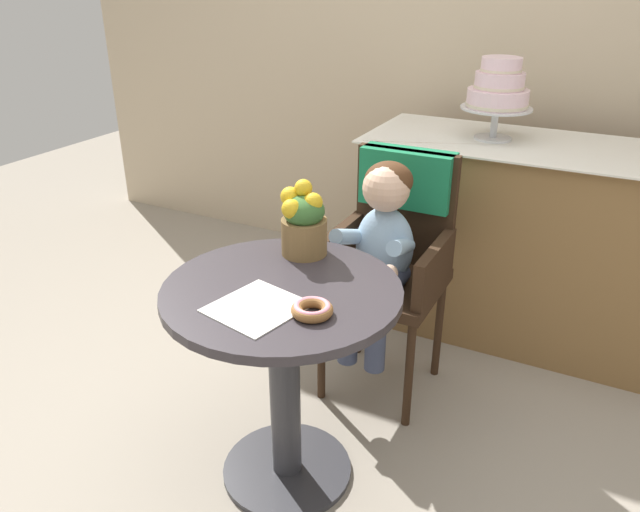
% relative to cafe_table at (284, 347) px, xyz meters
% --- Properties ---
extents(ground_plane, '(8.00, 8.00, 0.00)m').
position_rel_cafe_table_xyz_m(ground_plane, '(0.00, 0.00, -0.51)').
color(ground_plane, gray).
extents(back_wall, '(4.80, 0.10, 2.70)m').
position_rel_cafe_table_xyz_m(back_wall, '(0.00, 1.85, 0.84)').
color(back_wall, '#C1AD8E').
rests_on(back_wall, ground).
extents(cafe_table, '(0.72, 0.72, 0.72)m').
position_rel_cafe_table_xyz_m(cafe_table, '(0.00, 0.00, 0.00)').
color(cafe_table, '#332D33').
rests_on(cafe_table, ground).
extents(wicker_chair, '(0.42, 0.45, 0.95)m').
position_rel_cafe_table_xyz_m(wicker_chair, '(0.10, 0.69, 0.13)').
color(wicker_chair, '#332114').
rests_on(wicker_chair, ground).
extents(seated_child, '(0.27, 0.32, 0.73)m').
position_rel_cafe_table_xyz_m(seated_child, '(0.10, 0.54, 0.17)').
color(seated_child, '#8CADCC').
rests_on(seated_child, ground).
extents(paper_napkin, '(0.27, 0.28, 0.00)m').
position_rel_cafe_table_xyz_m(paper_napkin, '(-0.00, -0.14, 0.21)').
color(paper_napkin, white).
rests_on(paper_napkin, cafe_table).
extents(donut_front, '(0.12, 0.12, 0.03)m').
position_rel_cafe_table_xyz_m(donut_front, '(0.15, -0.10, 0.23)').
color(donut_front, '#936033').
rests_on(donut_front, cafe_table).
extents(flower_vase, '(0.16, 0.15, 0.25)m').
position_rel_cafe_table_xyz_m(flower_vase, '(-0.06, 0.24, 0.33)').
color(flower_vase, brown).
rests_on(flower_vase, cafe_table).
extents(display_counter, '(1.56, 0.62, 0.90)m').
position_rel_cafe_table_xyz_m(display_counter, '(0.55, 1.30, -0.05)').
color(display_counter, olive).
rests_on(display_counter, ground).
extents(tiered_cake_stand, '(0.30, 0.30, 0.34)m').
position_rel_cafe_table_xyz_m(tiered_cake_stand, '(0.30, 1.30, 0.60)').
color(tiered_cake_stand, silver).
rests_on(tiered_cake_stand, display_counter).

